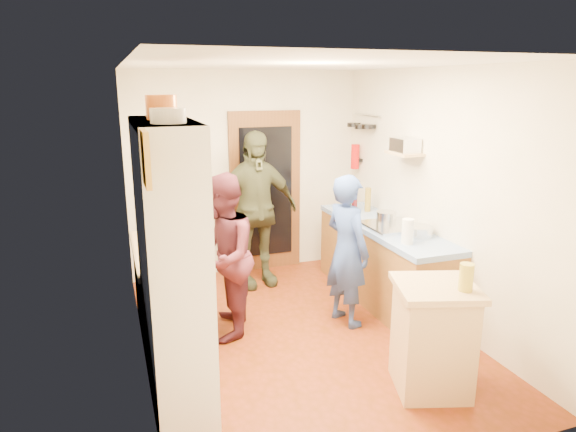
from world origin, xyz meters
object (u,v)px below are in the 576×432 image
island_base (432,340)px  person_left (226,256)px  right_counter_base (383,265)px  person_back (255,210)px  hutch_body (172,274)px  person_hob (351,251)px

island_base → person_left: size_ratio=0.53×
right_counter_base → person_left: (-1.87, -0.21, 0.39)m
person_back → hutch_body: bearing=-125.8°
island_base → hutch_body: bearing=168.2°
hutch_body → island_base: 2.13m
right_counter_base → person_hob: bearing=-147.3°
hutch_body → island_base: size_ratio=2.56×
hutch_body → person_back: hutch_body is taller
person_left → person_back: person_back is taller
hutch_body → person_left: bearing=60.1°
island_base → person_back: 2.80m
island_base → person_hob: person_hob is taller
hutch_body → right_counter_base: hutch_body is taller
right_counter_base → person_back: 1.65m
person_hob → person_left: (-1.25, 0.19, 0.03)m
hutch_body → person_left: (0.63, 1.09, -0.29)m
island_base → person_hob: (-0.09, 1.32, 0.36)m
person_left → hutch_body: bearing=-13.2°
right_counter_base → person_hob: 0.82m
person_back → island_base: bearing=-81.4°
hutch_body → person_hob: size_ratio=1.40×
right_counter_base → person_hob: (-0.61, -0.39, 0.37)m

